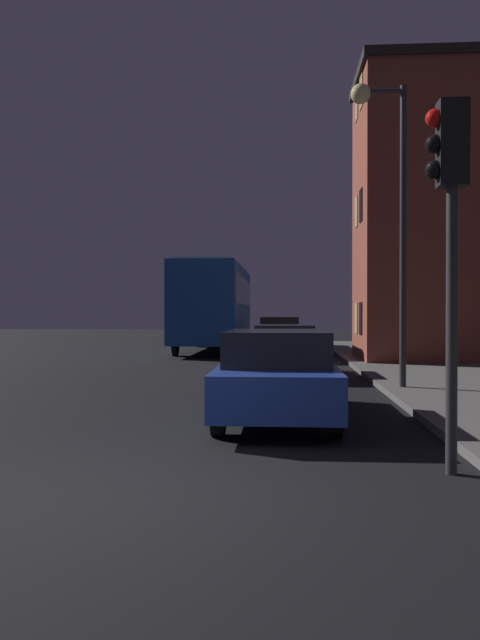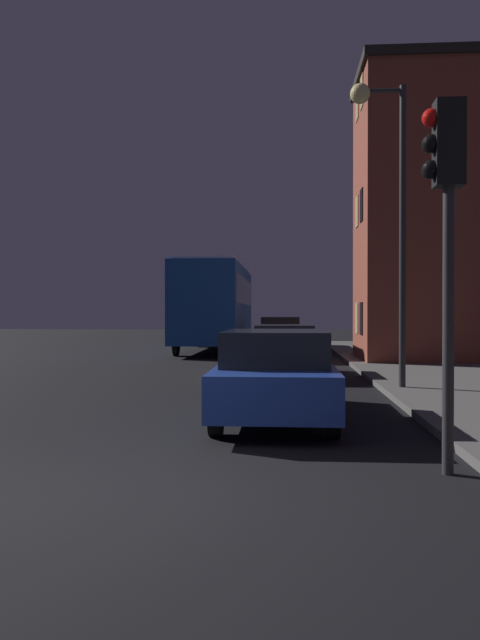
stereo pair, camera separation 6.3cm
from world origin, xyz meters
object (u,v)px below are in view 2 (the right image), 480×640
Objects in this scene: car_mid_lane at (285,348)px; car_far_lane at (280,335)px; traffic_light at (446,205)px; car_near_lane at (276,373)px; bus at (216,301)px; streetlamp at (386,178)px.

car_mid_lane is 0.87× the size of car_far_lane.
car_near_lane is at bearing 119.11° from traffic_light.
car_far_lane is (-0.07, 16.10, 0.06)m from car_near_lane.
bus is 2.25× the size of car_near_lane.
traffic_light reaches higher than car_far_lane.
car_near_lane reaches higher than car_mid_lane.
car_near_lane is at bearing -89.76° from car_far_lane.
streetlamp is at bearing 86.13° from traffic_light.
streetlamp is 1.39× the size of car_near_lane.
traffic_light reaches higher than car_mid_lane.
streetlamp is at bearing 57.09° from car_near_lane.
traffic_light is 0.85× the size of car_far_lane.
car_far_lane is at bearing 91.20° from car_mid_lane.
car_far_lane is at bearing 95.58° from traffic_light.
bus is 18.23m from car_near_lane.
traffic_light is 0.84× the size of car_near_lane.
streetlamp is 13.33m from car_far_lane.
bus is at bearing 105.76° from car_mid_lane.
traffic_light is at bearing -60.89° from car_near_lane.
car_mid_lane is (-1.70, 10.20, -2.08)m from traffic_light.
traffic_light is at bearing -93.87° from streetlamp.
traffic_light is 0.97× the size of car_mid_lane.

